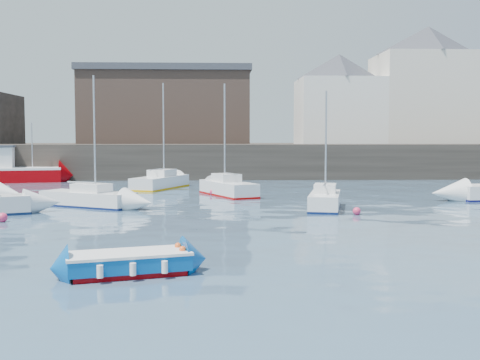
{
  "coord_description": "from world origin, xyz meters",
  "views": [
    {
      "loc": [
        -1.24,
        -17.69,
        3.62
      ],
      "look_at": [
        0.0,
        12.0,
        1.5
      ],
      "focal_mm": 45.0,
      "sensor_mm": 36.0,
      "label": 1
    }
  ],
  "objects_px": {
    "sailboat_h": "(160,182)",
    "buoy_near": "(3,222)",
    "sailboat_b": "(88,198)",
    "fishing_boat": "(12,171)",
    "blue_dinghy": "(128,262)",
    "buoy_far": "(213,195)",
    "sailboat_c": "(325,200)",
    "buoy_mid": "(357,215)",
    "sailboat_f": "(228,188)"
  },
  "relations": [
    {
      "from": "sailboat_b",
      "to": "sailboat_f",
      "type": "bearing_deg",
      "value": 37.41
    },
    {
      "from": "sailboat_c",
      "to": "sailboat_f",
      "type": "bearing_deg",
      "value": 123.41
    },
    {
      "from": "sailboat_c",
      "to": "buoy_near",
      "type": "xyz_separation_m",
      "value": [
        -14.65,
        -4.06,
        -0.46
      ]
    },
    {
      "from": "buoy_near",
      "to": "sailboat_h",
      "type": "bearing_deg",
      "value": 72.48
    },
    {
      "from": "sailboat_f",
      "to": "sailboat_h",
      "type": "distance_m",
      "value": 7.11
    },
    {
      "from": "sailboat_f",
      "to": "sailboat_h",
      "type": "height_order",
      "value": "sailboat_h"
    },
    {
      "from": "sailboat_c",
      "to": "sailboat_f",
      "type": "distance_m",
      "value": 8.61
    },
    {
      "from": "sailboat_b",
      "to": "buoy_mid",
      "type": "relative_size",
      "value": 18.2
    },
    {
      "from": "sailboat_f",
      "to": "fishing_boat",
      "type": "bearing_deg",
      "value": 145.19
    },
    {
      "from": "blue_dinghy",
      "to": "sailboat_c",
      "type": "relative_size",
      "value": 0.58
    },
    {
      "from": "sailboat_f",
      "to": "sailboat_c",
      "type": "bearing_deg",
      "value": -56.59
    },
    {
      "from": "blue_dinghy",
      "to": "fishing_boat",
      "type": "height_order",
      "value": "fishing_boat"
    },
    {
      "from": "sailboat_c",
      "to": "buoy_far",
      "type": "distance_m",
      "value": 9.44
    },
    {
      "from": "fishing_boat",
      "to": "sailboat_c",
      "type": "xyz_separation_m",
      "value": [
        21.95,
        -19.15,
        -0.47
      ]
    },
    {
      "from": "sailboat_b",
      "to": "sailboat_h",
      "type": "height_order",
      "value": "sailboat_h"
    },
    {
      "from": "buoy_near",
      "to": "buoy_mid",
      "type": "relative_size",
      "value": 1.13
    },
    {
      "from": "fishing_boat",
      "to": "sailboat_b",
      "type": "height_order",
      "value": "sailboat_b"
    },
    {
      "from": "blue_dinghy",
      "to": "sailboat_f",
      "type": "xyz_separation_m",
      "value": [
        3.09,
        21.47,
        0.15
      ]
    },
    {
      "from": "sailboat_b",
      "to": "buoy_mid",
      "type": "xyz_separation_m",
      "value": [
        13.24,
        -3.86,
        -0.44
      ]
    },
    {
      "from": "sailboat_h",
      "to": "buoy_near",
      "type": "distance_m",
      "value": 17.43
    },
    {
      "from": "sailboat_c",
      "to": "buoy_mid",
      "type": "height_order",
      "value": "sailboat_c"
    },
    {
      "from": "buoy_near",
      "to": "buoy_far",
      "type": "bearing_deg",
      "value": 52.25
    },
    {
      "from": "fishing_boat",
      "to": "sailboat_h",
      "type": "bearing_deg",
      "value": -27.73
    },
    {
      "from": "fishing_boat",
      "to": "sailboat_h",
      "type": "height_order",
      "value": "sailboat_h"
    },
    {
      "from": "blue_dinghy",
      "to": "sailboat_b",
      "type": "bearing_deg",
      "value": 105.35
    },
    {
      "from": "sailboat_c",
      "to": "buoy_mid",
      "type": "distance_m",
      "value": 2.62
    },
    {
      "from": "sailboat_c",
      "to": "sailboat_f",
      "type": "xyz_separation_m",
      "value": [
        -4.74,
        7.19,
        0.03
      ]
    },
    {
      "from": "fishing_boat",
      "to": "sailboat_b",
      "type": "xyz_separation_m",
      "value": [
        9.78,
        -17.64,
        -0.48
      ]
    },
    {
      "from": "blue_dinghy",
      "to": "buoy_near",
      "type": "xyz_separation_m",
      "value": [
        -6.82,
        10.22,
        -0.34
      ]
    },
    {
      "from": "buoy_mid",
      "to": "fishing_boat",
      "type": "bearing_deg",
      "value": 136.95
    },
    {
      "from": "sailboat_b",
      "to": "buoy_near",
      "type": "bearing_deg",
      "value": -114.02
    },
    {
      "from": "buoy_near",
      "to": "buoy_mid",
      "type": "height_order",
      "value": "buoy_near"
    },
    {
      "from": "sailboat_f",
      "to": "sailboat_b",
      "type": "bearing_deg",
      "value": -142.59
    },
    {
      "from": "sailboat_b",
      "to": "sailboat_h",
      "type": "xyz_separation_m",
      "value": [
        2.77,
        11.05,
        0.04
      ]
    },
    {
      "from": "sailboat_f",
      "to": "buoy_far",
      "type": "bearing_deg",
      "value": 159.72
    },
    {
      "from": "buoy_near",
      "to": "buoy_mid",
      "type": "bearing_deg",
      "value": 6.21
    },
    {
      "from": "sailboat_f",
      "to": "buoy_far",
      "type": "distance_m",
      "value": 1.11
    },
    {
      "from": "blue_dinghy",
      "to": "sailboat_c",
      "type": "xyz_separation_m",
      "value": [
        7.83,
        14.28,
        0.12
      ]
    },
    {
      "from": "sailboat_c",
      "to": "buoy_near",
      "type": "height_order",
      "value": "sailboat_c"
    },
    {
      "from": "sailboat_h",
      "to": "buoy_mid",
      "type": "relative_size",
      "value": 19.99
    },
    {
      "from": "blue_dinghy",
      "to": "fishing_boat",
      "type": "relative_size",
      "value": 0.45
    },
    {
      "from": "blue_dinghy",
      "to": "buoy_far",
      "type": "distance_m",
      "value": 21.93
    },
    {
      "from": "buoy_far",
      "to": "sailboat_h",
      "type": "bearing_deg",
      "value": 126.59
    },
    {
      "from": "sailboat_c",
      "to": "sailboat_h",
      "type": "xyz_separation_m",
      "value": [
        -9.4,
        12.56,
        0.03
      ]
    },
    {
      "from": "sailboat_h",
      "to": "buoy_far",
      "type": "distance_m",
      "value": 6.28
    },
    {
      "from": "blue_dinghy",
      "to": "fishing_boat",
      "type": "distance_m",
      "value": 36.3
    },
    {
      "from": "sailboat_c",
      "to": "buoy_near",
      "type": "bearing_deg",
      "value": -164.51
    },
    {
      "from": "sailboat_b",
      "to": "sailboat_c",
      "type": "height_order",
      "value": "sailboat_b"
    },
    {
      "from": "sailboat_b",
      "to": "sailboat_h",
      "type": "distance_m",
      "value": 11.39
    },
    {
      "from": "blue_dinghy",
      "to": "buoy_far",
      "type": "relative_size",
      "value": 8.3
    }
  ]
}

